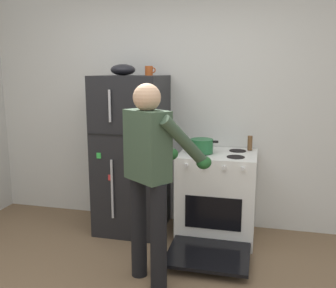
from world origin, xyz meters
name	(u,v)px	position (x,y,z in m)	size (l,w,h in m)	color
kitchen_wall_back	(176,102)	(0.00, 1.95, 1.35)	(6.00, 0.10, 2.70)	silver
refrigerator	(132,154)	(-0.39, 1.57, 0.82)	(0.68, 0.72, 1.64)	black
stove_range	(217,197)	(0.52, 1.55, 0.43)	(0.76, 1.20, 0.89)	white
person_cook	(152,167)	(0.11, 0.61, 0.96)	(0.68, 0.73, 1.60)	black
red_pot	(202,146)	(0.36, 1.52, 0.96)	(0.33, 0.23, 0.14)	#236638
coffee_mug	(149,71)	(-0.21, 1.62, 1.69)	(0.11, 0.08, 0.10)	#B24C1E
pepper_mill	(250,143)	(0.82, 1.77, 0.96)	(0.05, 0.05, 0.15)	brown
mixing_bowl	(123,70)	(-0.47, 1.57, 1.70)	(0.25, 0.25, 0.11)	black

